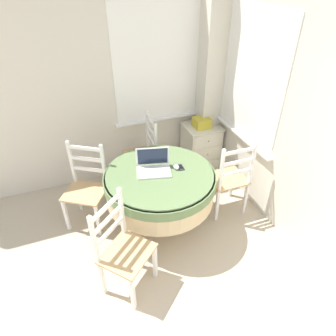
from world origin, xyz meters
TOP-DOWN VIEW (x-y plane):
  - corner_room_shell at (1.06, 2.10)m, footprint 4.09×5.21m
  - round_dining_table at (0.60, 2.17)m, footprint 1.18×1.18m
  - laptop at (0.56, 2.24)m, footprint 0.40×0.33m
  - computer_mouse at (0.79, 2.19)m, footprint 0.06×0.09m
  - cell_phone at (0.84, 2.19)m, footprint 0.06×0.11m
  - dining_chair_near_back_window at (0.67, 3.00)m, footprint 0.40×0.44m
  - dining_chair_near_right_window at (1.43, 2.13)m, footprint 0.44×0.39m
  - dining_chair_camera_near at (0.04, 1.57)m, footprint 0.57×0.57m
  - dining_chair_left_flank at (-0.13, 2.55)m, footprint 0.57×0.55m
  - corner_cabinet at (1.56, 3.10)m, footprint 0.49×0.46m
  - storage_box at (1.53, 3.07)m, footprint 0.21×0.20m

SIDE VIEW (x-z plane):
  - corner_cabinet at x=1.56m, z-range 0.00..0.67m
  - dining_chair_near_back_window at x=0.67m, z-range -0.03..0.95m
  - dining_chair_near_right_window at x=1.43m, z-range -0.03..0.95m
  - dining_chair_camera_near at x=0.04m, z-range -0.03..0.95m
  - dining_chair_left_flank at x=-0.13m, z-range -0.03..0.95m
  - round_dining_table at x=0.60m, z-range 0.22..0.96m
  - storage_box at x=1.53m, z-range 0.67..0.80m
  - cell_phone at x=0.84m, z-range 0.74..0.75m
  - computer_mouse at x=0.79m, z-range 0.74..0.79m
  - laptop at x=0.56m, z-range 0.67..0.91m
  - corner_room_shell at x=1.06m, z-range 0.00..2.55m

